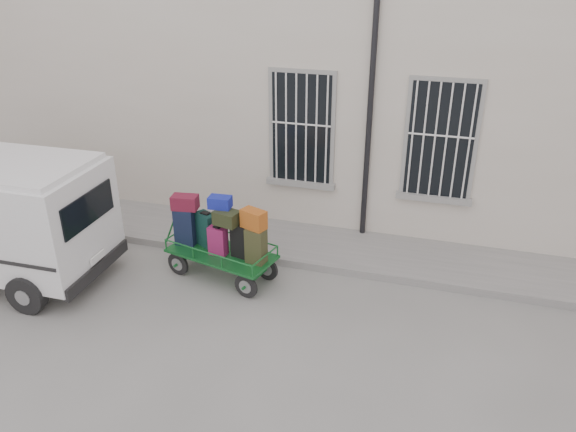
{
  "coord_description": "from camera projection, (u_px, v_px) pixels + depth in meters",
  "views": [
    {
      "loc": [
        2.43,
        -7.52,
        5.51
      ],
      "look_at": [
        -0.1,
        1.0,
        1.26
      ],
      "focal_mm": 35.0,
      "sensor_mm": 36.0,
      "label": 1
    }
  ],
  "objects": [
    {
      "name": "sidewalk",
      "position": [
        310.0,
        245.0,
        11.37
      ],
      "size": [
        24.0,
        1.7,
        0.15
      ],
      "primitive_type": "cube",
      "color": "slate",
      "rests_on": "ground"
    },
    {
      "name": "ground",
      "position": [
        277.0,
        308.0,
        9.5
      ],
      "size": [
        80.0,
        80.0,
        0.0
      ],
      "primitive_type": "plane",
      "color": "slate",
      "rests_on": "ground"
    },
    {
      "name": "building",
      "position": [
        347.0,
        69.0,
        12.97
      ],
      "size": [
        24.0,
        5.15,
        6.0
      ],
      "color": "beige",
      "rests_on": "ground"
    },
    {
      "name": "luggage_cart",
      "position": [
        220.0,
        237.0,
        10.08
      ],
      "size": [
        2.36,
        1.33,
        1.6
      ],
      "rotation": [
        0.0,
        0.0,
        -0.24
      ],
      "color": "black",
      "rests_on": "ground"
    }
  ]
}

